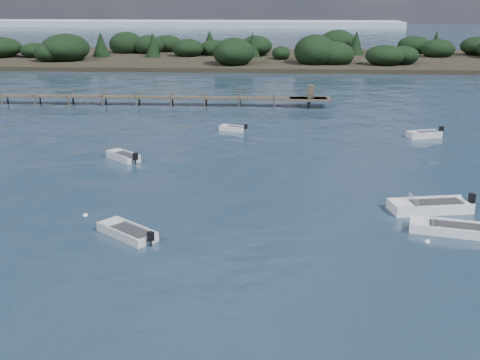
# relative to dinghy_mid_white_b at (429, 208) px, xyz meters

# --- Properties ---
(ground) EXTENTS (400.00, 400.00, 0.00)m
(ground) POSITION_rel_dinghy_mid_white_b_xyz_m (-9.84, 48.69, -0.18)
(ground) COLOR #172736
(ground) RESTS_ON ground
(dinghy_mid_white_b) EXTENTS (5.66, 2.87, 1.38)m
(dinghy_mid_white_b) POSITION_rel_dinghy_mid_white_b_xyz_m (0.00, 0.00, 0.00)
(dinghy_mid_white_b) COLOR white
(dinghy_mid_white_b) RESTS_ON ground
(dinghy_mid_grey) EXTENTS (3.97, 3.64, 1.08)m
(dinghy_mid_grey) POSITION_rel_dinghy_mid_white_b_xyz_m (-18.39, -5.34, -0.03)
(dinghy_mid_grey) COLOR silver
(dinghy_mid_grey) RESTS_ON ground
(tender_far_grey_b) EXTENTS (3.73, 2.26, 1.25)m
(tender_far_grey_b) POSITION_rel_dinghy_mid_white_b_xyz_m (4.40, 20.89, -0.00)
(tender_far_grey_b) COLOR silver
(tender_far_grey_b) RESTS_ON ground
(tender_far_grey) EXTENTS (3.33, 3.24, 1.19)m
(tender_far_grey) POSITION_rel_dinghy_mid_white_b_xyz_m (-22.74, 11.07, -0.01)
(tender_far_grey) COLOR silver
(tender_far_grey) RESTS_ON ground
(dinghy_mid_white_a) EXTENTS (5.00, 2.76, 1.15)m
(dinghy_mid_white_a) POSITION_rel_dinghy_mid_white_b_xyz_m (0.32, -3.63, -0.03)
(dinghy_mid_white_a) COLOR white
(dinghy_mid_white_a) RESTS_ON ground
(tender_far_white) EXTENTS (2.95, 2.01, 1.01)m
(tender_far_white) POSITION_rel_dinghy_mid_white_b_xyz_m (-14.36, 22.73, -0.04)
(tender_far_white) COLOR white
(tender_far_white) RESTS_ON ground
(buoy_b) EXTENTS (0.32, 0.32, 0.32)m
(buoy_b) POSITION_rel_dinghy_mid_white_b_xyz_m (-1.31, -5.20, -0.18)
(buoy_b) COLOR white
(buoy_b) RESTS_ON ground
(buoy_c) EXTENTS (0.32, 0.32, 0.32)m
(buoy_c) POSITION_rel_dinghy_mid_white_b_xyz_m (-21.81, -2.28, -0.18)
(buoy_c) COLOR white
(buoy_c) RESTS_ON ground
(jetty) EXTENTS (64.50, 3.20, 3.40)m
(jetty) POSITION_rel_dinghy_mid_white_b_xyz_m (-31.58, 36.68, 0.80)
(jetty) COLOR #494136
(jetty) RESTS_ON ground
(far_headland) EXTENTS (190.00, 40.00, 5.80)m
(far_headland) POSITION_rel_dinghy_mid_white_b_xyz_m (15.16, 88.69, 1.78)
(far_headland) COLOR black
(far_headland) RESTS_ON ground
(distant_haze) EXTENTS (280.00, 20.00, 2.40)m
(distant_haze) POSITION_rel_dinghy_mid_white_b_xyz_m (-99.84, 218.69, -0.18)
(distant_haze) COLOR #98ADBC
(distant_haze) RESTS_ON ground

